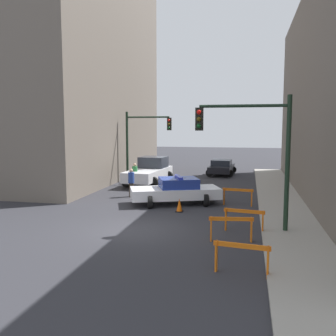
{
  "coord_description": "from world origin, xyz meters",
  "views": [
    {
      "loc": [
        4.44,
        -14.03,
        4.14
      ],
      "look_at": [
        0.13,
        5.89,
        1.86
      ],
      "focal_mm": 40.0,
      "sensor_mm": 36.0,
      "label": 1
    }
  ],
  "objects_px": {
    "barrier_back": "(244,217)",
    "barrier_front": "(242,253)",
    "traffic_light_far": "(141,136)",
    "pedestrian_corner": "(135,175)",
    "traffic_cone": "(179,205)",
    "white_truck": "(150,171)",
    "traffic_light_near": "(257,142)",
    "barrier_mid": "(231,225)",
    "barrier_corner": "(238,194)",
    "police_car": "(176,191)",
    "pedestrian_crossing": "(131,182)",
    "parked_car_near": "(222,167)"
  },
  "relations": [
    {
      "from": "police_car",
      "to": "barrier_back",
      "type": "bearing_deg",
      "value": -163.45
    },
    {
      "from": "parked_car_near",
      "to": "traffic_cone",
      "type": "bearing_deg",
      "value": -90.72
    },
    {
      "from": "traffic_light_far",
      "to": "barrier_corner",
      "type": "distance_m",
      "value": 10.34
    },
    {
      "from": "barrier_mid",
      "to": "barrier_corner",
      "type": "bearing_deg",
      "value": 89.58
    },
    {
      "from": "traffic_light_near",
      "to": "barrier_mid",
      "type": "height_order",
      "value": "traffic_light_near"
    },
    {
      "from": "parked_car_near",
      "to": "pedestrian_crossing",
      "type": "distance_m",
      "value": 12.04
    },
    {
      "from": "pedestrian_crossing",
      "to": "traffic_cone",
      "type": "relative_size",
      "value": 2.53
    },
    {
      "from": "pedestrian_crossing",
      "to": "barrier_mid",
      "type": "bearing_deg",
      "value": -7.83
    },
    {
      "from": "traffic_light_near",
      "to": "barrier_mid",
      "type": "distance_m",
      "value": 3.38
    },
    {
      "from": "police_car",
      "to": "white_truck",
      "type": "relative_size",
      "value": 0.91
    },
    {
      "from": "white_truck",
      "to": "barrier_mid",
      "type": "height_order",
      "value": "white_truck"
    },
    {
      "from": "barrier_corner",
      "to": "traffic_cone",
      "type": "bearing_deg",
      "value": -142.97
    },
    {
      "from": "pedestrian_crossing",
      "to": "barrier_mid",
      "type": "relative_size",
      "value": 1.04
    },
    {
      "from": "traffic_light_near",
      "to": "white_truck",
      "type": "distance_m",
      "value": 13.45
    },
    {
      "from": "traffic_cone",
      "to": "parked_car_near",
      "type": "bearing_deg",
      "value": 86.04
    },
    {
      "from": "parked_car_near",
      "to": "barrier_corner",
      "type": "bearing_deg",
      "value": -78.78
    },
    {
      "from": "police_car",
      "to": "barrier_back",
      "type": "xyz_separation_m",
      "value": [
        3.63,
        -4.66,
        -0.11
      ]
    },
    {
      "from": "traffic_light_near",
      "to": "barrier_back",
      "type": "bearing_deg",
      "value": -160.81
    },
    {
      "from": "traffic_cone",
      "to": "pedestrian_corner",
      "type": "bearing_deg",
      "value": 123.35
    },
    {
      "from": "parked_car_near",
      "to": "traffic_cone",
      "type": "distance_m",
      "value": 14.46
    },
    {
      "from": "traffic_light_far",
      "to": "barrier_mid",
      "type": "distance_m",
      "value": 15.25
    },
    {
      "from": "barrier_corner",
      "to": "traffic_cone",
      "type": "distance_m",
      "value": 3.43
    },
    {
      "from": "barrier_mid",
      "to": "barrier_back",
      "type": "height_order",
      "value": "same"
    },
    {
      "from": "traffic_light_near",
      "to": "pedestrian_crossing",
      "type": "relative_size",
      "value": 3.13
    },
    {
      "from": "parked_car_near",
      "to": "barrier_corner",
      "type": "distance_m",
      "value": 12.48
    },
    {
      "from": "pedestrian_corner",
      "to": "barrier_front",
      "type": "relative_size",
      "value": 1.04
    },
    {
      "from": "parked_car_near",
      "to": "white_truck",
      "type": "bearing_deg",
      "value": -124.23
    },
    {
      "from": "pedestrian_corner",
      "to": "traffic_cone",
      "type": "bearing_deg",
      "value": 138.74
    },
    {
      "from": "white_truck",
      "to": "barrier_front",
      "type": "distance_m",
      "value": 16.97
    },
    {
      "from": "barrier_mid",
      "to": "barrier_corner",
      "type": "xyz_separation_m",
      "value": [
        0.05,
        6.32,
        0.0
      ]
    },
    {
      "from": "barrier_mid",
      "to": "barrier_back",
      "type": "relative_size",
      "value": 1.0
    },
    {
      "from": "pedestrian_corner",
      "to": "traffic_cone",
      "type": "height_order",
      "value": "pedestrian_corner"
    },
    {
      "from": "pedestrian_crossing",
      "to": "barrier_corner",
      "type": "distance_m",
      "value": 6.33
    },
    {
      "from": "white_truck",
      "to": "barrier_front",
      "type": "bearing_deg",
      "value": -61.2
    },
    {
      "from": "barrier_back",
      "to": "barrier_front",
      "type": "bearing_deg",
      "value": -90.13
    },
    {
      "from": "white_truck",
      "to": "barrier_front",
      "type": "xyz_separation_m",
      "value": [
        6.83,
        -15.53,
        -0.29
      ]
    },
    {
      "from": "traffic_light_near",
      "to": "barrier_corner",
      "type": "xyz_separation_m",
      "value": [
        -0.8,
        4.82,
        -2.91
      ]
    },
    {
      "from": "parked_car_near",
      "to": "traffic_light_far",
      "type": "bearing_deg",
      "value": -131.67
    },
    {
      "from": "traffic_light_far",
      "to": "pedestrian_corner",
      "type": "relative_size",
      "value": 3.13
    },
    {
      "from": "barrier_front",
      "to": "barrier_corner",
      "type": "bearing_deg",
      "value": 92.34
    },
    {
      "from": "pedestrian_crossing",
      "to": "barrier_mid",
      "type": "distance_m",
      "value": 9.71
    },
    {
      "from": "pedestrian_crossing",
      "to": "barrier_corner",
      "type": "bearing_deg",
      "value": 31.97
    },
    {
      "from": "traffic_light_far",
      "to": "pedestrian_corner",
      "type": "distance_m",
      "value": 3.51
    },
    {
      "from": "pedestrian_corner",
      "to": "barrier_back",
      "type": "height_order",
      "value": "pedestrian_corner"
    },
    {
      "from": "white_truck",
      "to": "pedestrian_crossing",
      "type": "relative_size",
      "value": 3.35
    },
    {
      "from": "traffic_light_near",
      "to": "pedestrian_corner",
      "type": "relative_size",
      "value": 3.13
    },
    {
      "from": "barrier_corner",
      "to": "pedestrian_corner",
      "type": "bearing_deg",
      "value": 147.67
    },
    {
      "from": "white_truck",
      "to": "pedestrian_corner",
      "type": "xyz_separation_m",
      "value": [
        -0.55,
        -1.78,
        -0.04
      ]
    },
    {
      "from": "traffic_light_far",
      "to": "white_truck",
      "type": "xyz_separation_m",
      "value": [
        0.79,
        -0.63,
        -2.49
      ]
    },
    {
      "from": "barrier_front",
      "to": "barrier_corner",
      "type": "height_order",
      "value": "same"
    }
  ]
}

